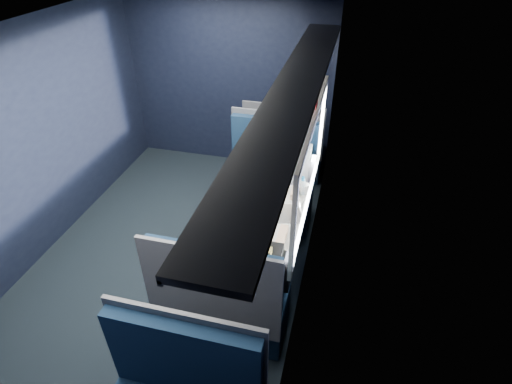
% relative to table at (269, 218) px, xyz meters
% --- Properties ---
extents(ground, '(2.80, 4.20, 0.01)m').
position_rel_table_xyz_m(ground, '(-1.03, 0.00, -0.67)').
color(ground, black).
extents(room_shell, '(3.00, 4.40, 2.40)m').
position_rel_table_xyz_m(room_shell, '(-1.01, 0.00, 0.81)').
color(room_shell, black).
rests_on(room_shell, ground).
extents(table, '(0.62, 1.00, 0.74)m').
position_rel_table_xyz_m(table, '(0.00, 0.00, 0.00)').
color(table, '#54565E').
rests_on(table, ground).
extents(seat_bay_near, '(1.04, 0.62, 1.26)m').
position_rel_table_xyz_m(seat_bay_near, '(-0.19, 0.87, -0.24)').
color(seat_bay_near, '#0C1E37').
rests_on(seat_bay_near, ground).
extents(seat_bay_far, '(1.04, 0.62, 1.26)m').
position_rel_table_xyz_m(seat_bay_far, '(-0.18, -0.87, -0.25)').
color(seat_bay_far, '#0C1E37').
rests_on(seat_bay_far, ground).
extents(seat_row_front, '(1.04, 0.51, 1.16)m').
position_rel_table_xyz_m(seat_row_front, '(-0.18, 1.80, -0.25)').
color(seat_row_front, '#0C1E37').
rests_on(seat_row_front, ground).
extents(man, '(0.53, 0.56, 1.32)m').
position_rel_table_xyz_m(man, '(0.07, 0.70, 0.06)').
color(man, black).
rests_on(man, ground).
extents(woman, '(0.53, 0.56, 1.32)m').
position_rel_table_xyz_m(woman, '(0.07, -0.71, 0.06)').
color(woman, black).
rests_on(woman, ground).
extents(papers, '(0.71, 0.91, 0.01)m').
position_rel_table_xyz_m(papers, '(-0.06, -0.06, 0.08)').
color(papers, white).
rests_on(papers, table).
extents(laptop, '(0.29, 0.34, 0.22)m').
position_rel_table_xyz_m(laptop, '(0.23, 0.01, 0.14)').
color(laptop, silver).
rests_on(laptop, table).
extents(bottle_small, '(0.06, 0.06, 0.20)m').
position_rel_table_xyz_m(bottle_small, '(0.25, 0.37, 0.16)').
color(bottle_small, silver).
rests_on(bottle_small, table).
extents(cup, '(0.08, 0.08, 0.10)m').
position_rel_table_xyz_m(cup, '(0.28, 0.40, 0.13)').
color(cup, white).
rests_on(cup, table).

